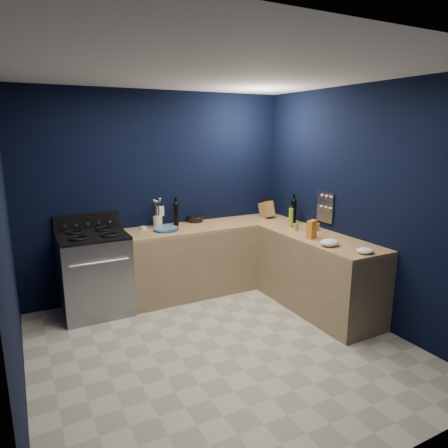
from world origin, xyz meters
TOP-DOWN VIEW (x-y plane):
  - floor at (0.00, 0.00)m, footprint 3.50×3.50m
  - ceiling at (0.00, 0.00)m, footprint 3.50×3.50m
  - wall_back at (0.00, 1.76)m, footprint 3.50×0.02m
  - wall_right at (1.76, 0.00)m, footprint 0.02×3.50m
  - wall_left at (-1.76, 0.00)m, footprint 0.02×3.50m
  - wall_front at (0.00, -1.76)m, footprint 3.50×0.02m
  - cab_back at (0.60, 1.44)m, footprint 2.30×0.63m
  - top_back at (0.60, 1.44)m, footprint 2.30×0.63m
  - cab_right at (1.44, 0.29)m, footprint 0.63×1.67m
  - top_right at (1.44, 0.29)m, footprint 0.63×1.67m
  - gas_range at (-0.93, 1.42)m, footprint 0.76×0.66m
  - oven_door at (-0.93, 1.10)m, footprint 0.59×0.02m
  - cooktop at (-0.93, 1.42)m, footprint 0.76×0.66m
  - backguard at (-0.93, 1.72)m, footprint 0.76×0.06m
  - spice_panel at (1.74, 0.55)m, footprint 0.02×0.28m
  - wall_outlet at (0.00, 1.74)m, footprint 0.09×0.02m
  - plate_stack at (-0.05, 1.40)m, footprint 0.30×0.30m
  - ramekin at (-0.28, 1.61)m, footprint 0.09×0.09m
  - utensil_crock at (-0.08, 1.61)m, footprint 0.14×0.14m
  - wine_bottle_back at (0.16, 1.60)m, footprint 0.08×0.08m
  - lemon_basket at (0.47, 1.69)m, footprint 0.22×0.22m
  - knife_block at (1.48, 1.47)m, footprint 0.14×0.27m
  - wine_bottle_right at (1.61, 1.02)m, footprint 0.10×0.10m
  - oil_bottle at (1.42, 0.83)m, footprint 0.06×0.06m
  - spice_jar_near at (1.37, 0.64)m, footprint 0.05×0.05m
  - spice_jar_far at (1.60, 0.52)m, footprint 0.06×0.06m
  - crouton_bag at (1.32, 0.29)m, footprint 0.15×0.12m
  - towel_front at (1.27, -0.06)m, footprint 0.26×0.25m
  - towel_end at (1.40, -0.43)m, footprint 0.20×0.19m

SIDE VIEW (x-z plane):
  - floor at x=0.00m, z-range -0.02..0.00m
  - cab_back at x=0.60m, z-range 0.00..0.86m
  - cab_right at x=1.44m, z-range 0.00..0.86m
  - oven_door at x=-0.93m, z-range 0.24..0.66m
  - gas_range at x=-0.93m, z-range 0.00..0.92m
  - top_back at x=0.60m, z-range 0.86..0.90m
  - top_right at x=1.44m, z-range 0.86..0.90m
  - ramekin at x=-0.28m, z-range 0.90..0.93m
  - plate_stack at x=-0.05m, z-range 0.90..0.94m
  - towel_end at x=1.40m, z-range 0.90..0.95m
  - cooktop at x=-0.93m, z-range 0.92..0.95m
  - towel_front at x=1.27m, z-range 0.90..0.97m
  - lemon_basket at x=0.47m, z-range 0.90..0.98m
  - spice_jar_far at x=1.60m, z-range 0.90..0.99m
  - spice_jar_near at x=1.37m, z-range 0.90..1.00m
  - utensil_crock at x=-0.08m, z-range 0.90..1.04m
  - crouton_bag at x=1.32m, z-range 0.90..1.10m
  - knife_block at x=1.48m, z-range 0.87..1.15m
  - oil_bottle at x=1.42m, z-range 0.90..1.15m
  - backguard at x=-0.93m, z-range 0.94..1.14m
  - wine_bottle_back at x=0.16m, z-range 0.90..1.19m
  - wine_bottle_right at x=1.61m, z-range 0.90..1.21m
  - wall_outlet at x=0.00m, z-range 1.02..1.15m
  - spice_panel at x=1.74m, z-range 0.99..1.37m
  - wall_back at x=0.00m, z-range 0.00..2.60m
  - wall_right at x=1.76m, z-range 0.00..2.60m
  - wall_left at x=-1.76m, z-range 0.00..2.60m
  - wall_front at x=0.00m, z-range 0.00..2.60m
  - ceiling at x=0.00m, z-range 2.60..2.62m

